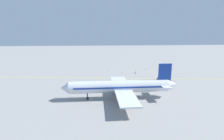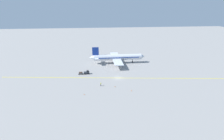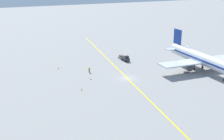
{
  "view_description": "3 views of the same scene",
  "coord_description": "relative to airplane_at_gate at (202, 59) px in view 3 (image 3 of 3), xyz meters",
  "views": [
    {
      "loc": [
        -74.15,
        9.78,
        19.72
      ],
      "look_at": [
        2.15,
        3.05,
        3.3
      ],
      "focal_mm": 28.0,
      "sensor_mm": 36.0,
      "label": 1
    },
    {
      "loc": [
        81.19,
        -11.68,
        35.59
      ],
      "look_at": [
        -2.19,
        -2.85,
        3.64
      ],
      "focal_mm": 28.0,
      "sensor_mm": 36.0,
      "label": 2
    },
    {
      "loc": [
        36.97,
        75.86,
        29.38
      ],
      "look_at": [
        4.29,
        -0.95,
        2.71
      ],
      "focal_mm": 50.0,
      "sensor_mm": 36.0,
      "label": 3
    }
  ],
  "objects": [
    {
      "name": "baggage_tug_dark",
      "position": [
        16.78,
        -18.74,
        -2.81
      ],
      "size": [
        1.86,
        3.06,
        2.11
      ],
      "color": "#333842",
      "rests_on": "ground"
    },
    {
      "name": "traffic_cone_mid_apron",
      "position": [
        40.02,
        -19.17,
        -3.43
      ],
      "size": [
        0.32,
        0.32,
        0.55
      ],
      "primitive_type": "cone",
      "color": "orange",
      "rests_on": "ground"
    },
    {
      "name": "apron_yellow_centreline",
      "position": [
        24.03,
        -2.75,
        -3.71
      ],
      "size": [
        15.01,
        119.16,
        0.01
      ],
      "primitive_type": "cube",
      "rotation": [
        0.0,
        0.0,
        -0.12
      ],
      "color": "yellow",
      "rests_on": "ground"
    },
    {
      "name": "traffic_cone_by_wingtip",
      "position": [
        38.9,
        1.17,
        -3.43
      ],
      "size": [
        0.32,
        0.32,
        0.55
      ],
      "primitive_type": "cone",
      "color": "orange",
      "rests_on": "ground"
    },
    {
      "name": "baggage_cart_trailing",
      "position": [
        16.92,
        -22.03,
        -2.95
      ],
      "size": [
        1.51,
        2.66,
        1.24
      ],
      "color": "gray",
      "rests_on": "ground"
    },
    {
      "name": "ground_crew_worker",
      "position": [
        32.26,
        -11.93,
        -2.8
      ],
      "size": [
        0.52,
        0.37,
        1.68
      ],
      "color": "#23232D",
      "rests_on": "ground"
    },
    {
      "name": "ground_plane",
      "position": [
        24.03,
        -2.75,
        -3.71
      ],
      "size": [
        400.0,
        400.0,
        0.0
      ],
      "primitive_type": "plane",
      "color": "gray"
    },
    {
      "name": "airplane_at_gate",
      "position": [
        0.0,
        0.0,
        0.0
      ],
      "size": [
        28.01,
        35.41,
        10.6
      ],
      "color": "silver",
      "rests_on": "ground"
    },
    {
      "name": "traffic_cone_near_nose",
      "position": [
        34.05,
        -5.48,
        -3.43
      ],
      "size": [
        0.32,
        0.32,
        0.55
      ],
      "primitive_type": "cone",
      "color": "orange",
      "rests_on": "ground"
    }
  ]
}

